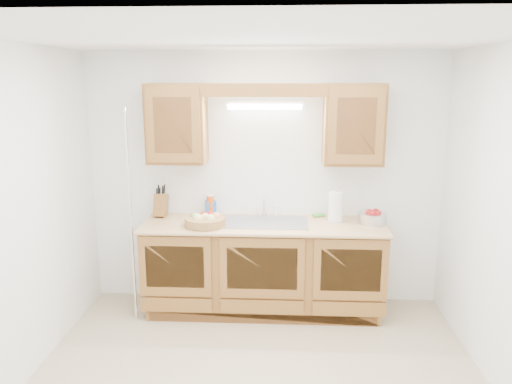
# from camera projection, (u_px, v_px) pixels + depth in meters

# --- Properties ---
(room) EXTENTS (3.52, 3.50, 2.50)m
(room) POSITION_uv_depth(u_px,v_px,m) (257.00, 223.00, 3.51)
(room) COLOR tan
(room) RESTS_ON ground
(base_cabinets) EXTENTS (2.20, 0.60, 0.86)m
(base_cabinets) POSITION_uv_depth(u_px,v_px,m) (263.00, 268.00, 4.86)
(base_cabinets) COLOR brown
(base_cabinets) RESTS_ON ground
(countertop) EXTENTS (2.30, 0.63, 0.04)m
(countertop) POSITION_uv_depth(u_px,v_px,m) (263.00, 225.00, 4.74)
(countertop) COLOR tan
(countertop) RESTS_ON base_cabinets
(upper_cabinet_left) EXTENTS (0.55, 0.33, 0.75)m
(upper_cabinet_left) POSITION_uv_depth(u_px,v_px,m) (177.00, 124.00, 4.72)
(upper_cabinet_left) COLOR brown
(upper_cabinet_left) RESTS_ON room
(upper_cabinet_right) EXTENTS (0.55, 0.33, 0.75)m
(upper_cabinet_right) POSITION_uv_depth(u_px,v_px,m) (353.00, 124.00, 4.64)
(upper_cabinet_right) COLOR brown
(upper_cabinet_right) RESTS_ON room
(valance) EXTENTS (2.20, 0.05, 0.12)m
(valance) POSITION_uv_depth(u_px,v_px,m) (264.00, 90.00, 4.47)
(valance) COLOR brown
(valance) RESTS_ON room
(fluorescent_fixture) EXTENTS (0.76, 0.08, 0.08)m
(fluorescent_fixture) POSITION_uv_depth(u_px,v_px,m) (265.00, 105.00, 4.72)
(fluorescent_fixture) COLOR white
(fluorescent_fixture) RESTS_ON room
(sink) EXTENTS (0.84, 0.46, 0.36)m
(sink) POSITION_uv_depth(u_px,v_px,m) (264.00, 230.00, 4.78)
(sink) COLOR #9E9EA3
(sink) RESTS_ON countertop
(wire_shelf_pole) EXTENTS (0.03, 0.03, 2.00)m
(wire_shelf_pole) POSITION_uv_depth(u_px,v_px,m) (131.00, 218.00, 4.54)
(wire_shelf_pole) COLOR silver
(wire_shelf_pole) RESTS_ON ground
(outlet_plate) EXTENTS (0.08, 0.01, 0.12)m
(outlet_plate) POSITION_uv_depth(u_px,v_px,m) (360.00, 191.00, 4.93)
(outlet_plate) COLOR white
(outlet_plate) RESTS_ON room
(fruit_basket) EXTENTS (0.50, 0.50, 0.12)m
(fruit_basket) POSITION_uv_depth(u_px,v_px,m) (205.00, 220.00, 4.65)
(fruit_basket) COLOR #B48748
(fruit_basket) RESTS_ON countertop
(knife_block) EXTENTS (0.13, 0.19, 0.33)m
(knife_block) POSITION_uv_depth(u_px,v_px,m) (161.00, 205.00, 4.95)
(knife_block) COLOR brown
(knife_block) RESTS_ON countertop
(orange_canister) EXTENTS (0.09, 0.09, 0.22)m
(orange_canister) POSITION_uv_depth(u_px,v_px,m) (210.00, 205.00, 4.97)
(orange_canister) COLOR #DE4E0C
(orange_canister) RESTS_ON countertop
(soap_bottle) EXTENTS (0.12, 0.13, 0.22)m
(soap_bottle) POSITION_uv_depth(u_px,v_px,m) (211.00, 205.00, 4.99)
(soap_bottle) COLOR blue
(soap_bottle) RESTS_ON countertop
(sponge) EXTENTS (0.13, 0.10, 0.02)m
(sponge) POSITION_uv_depth(u_px,v_px,m) (319.00, 216.00, 4.96)
(sponge) COLOR #CC333F
(sponge) RESTS_ON countertop
(paper_towel) EXTENTS (0.17, 0.17, 0.34)m
(paper_towel) POSITION_uv_depth(u_px,v_px,m) (336.00, 207.00, 4.77)
(paper_towel) COLOR silver
(paper_towel) RESTS_ON countertop
(apple_bowl) EXTENTS (0.28, 0.28, 0.14)m
(apple_bowl) POSITION_uv_depth(u_px,v_px,m) (372.00, 217.00, 4.72)
(apple_bowl) COLOR silver
(apple_bowl) RESTS_ON countertop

